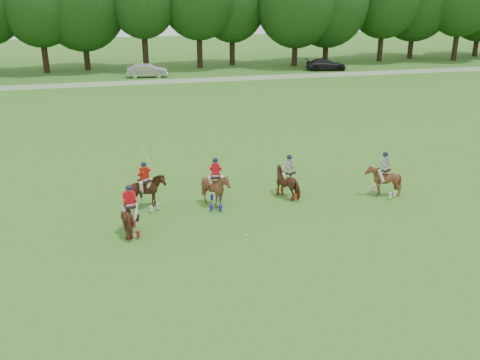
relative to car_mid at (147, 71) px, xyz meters
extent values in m
plane|color=#357120|center=(0.31, -42.50, -0.74)|extent=(180.00, 180.00, 0.00)
cylinder|color=black|center=(-11.32, 5.99, 1.59)|extent=(0.70, 0.70, 4.64)
ellipsoid|color=black|center=(-11.32, 5.99, 7.21)|extent=(8.80, 8.80, 10.13)
cylinder|color=black|center=(-6.68, 7.02, 1.42)|extent=(0.70, 0.70, 4.31)
cylinder|color=black|center=(0.28, 5.50, 1.88)|extent=(0.70, 0.70, 5.24)
cylinder|color=black|center=(6.94, 5.74, 1.86)|extent=(0.70, 0.70, 5.19)
cylinder|color=black|center=(11.37, 7.12, 1.51)|extent=(0.70, 0.70, 4.48)
ellipsoid|color=black|center=(11.37, 7.12, 6.97)|extent=(8.60, 8.60, 9.89)
cylinder|color=black|center=(18.85, 4.32, 1.37)|extent=(0.70, 0.70, 4.21)
ellipsoid|color=black|center=(18.85, 4.32, 7.27)|extent=(10.11, 10.11, 11.63)
cylinder|color=black|center=(23.56, 5.67, 1.30)|extent=(0.70, 0.70, 4.07)
cylinder|color=black|center=(31.47, 5.88, 1.66)|extent=(0.70, 0.70, 4.79)
cylinder|color=black|center=(36.91, 7.42, 1.49)|extent=(0.70, 0.70, 4.44)
cylinder|color=black|center=(41.73, 4.24, 1.69)|extent=(0.70, 0.70, 4.86)
cylinder|color=black|center=(47.17, 7.23, 1.21)|extent=(0.70, 0.70, 3.90)
cube|color=white|center=(0.31, -4.50, -0.52)|extent=(120.00, 0.10, 0.44)
imported|color=#A6A5AB|center=(0.00, 0.00, 0.00)|extent=(4.58, 1.94, 1.47)
imported|color=black|center=(21.36, 0.00, -0.04)|extent=(5.09, 2.77, 1.40)
imported|color=#532516|center=(-3.56, -39.99, 0.02)|extent=(1.01, 1.87, 1.51)
cube|color=black|center=(-3.56, -39.99, 0.57)|extent=(0.50, 0.61, 0.08)
cylinder|color=tan|center=(-3.86, -40.03, 0.49)|extent=(0.05, 0.21, 1.29)
imported|color=#532516|center=(-2.76, -37.38, 0.08)|extent=(2.12, 2.06, 1.63)
cube|color=black|center=(-2.76, -37.38, 0.68)|extent=(0.68, 0.71, 0.08)
cylinder|color=tan|center=(-2.52, -37.21, 1.60)|extent=(0.47, 0.65, 1.08)
imported|color=#532516|center=(0.50, -37.92, 0.15)|extent=(1.72, 1.85, 1.76)
cube|color=black|center=(0.50, -37.92, 0.80)|extent=(0.54, 0.64, 0.08)
cylinder|color=tan|center=(0.80, -37.98, 0.72)|extent=(0.07, 0.21, 1.29)
imported|color=#532516|center=(4.26, -37.54, 0.01)|extent=(1.63, 1.92, 1.49)
cube|color=black|center=(4.26, -37.54, 0.55)|extent=(0.67, 0.71, 0.08)
cylinder|color=tan|center=(4.00, -37.70, 0.47)|extent=(0.14, 0.19, 1.29)
imported|color=#532516|center=(8.90, -38.48, 0.06)|extent=(1.86, 1.91, 1.60)
cube|color=black|center=(8.90, -38.48, 0.65)|extent=(0.67, 0.71, 0.08)
cylinder|color=tan|center=(8.64, -38.64, 0.57)|extent=(0.14, 0.19, 1.29)
sphere|color=white|center=(1.18, -41.33, -0.69)|extent=(0.09, 0.09, 0.09)
camera|label=1|loc=(-3.84, -61.13, 9.42)|focal=40.00mm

